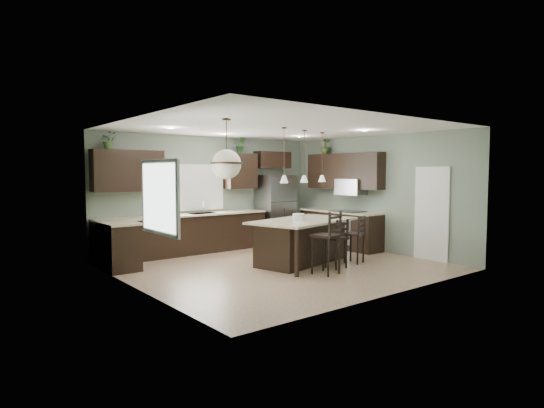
{
  "coord_description": "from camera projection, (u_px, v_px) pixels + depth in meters",
  "views": [
    {
      "loc": [
        -5.83,
        -7.08,
        1.92
      ],
      "look_at": [
        0.1,
        0.4,
        1.25
      ],
      "focal_mm": 30.0,
      "sensor_mm": 36.0,
      "label": 1
    }
  ],
  "objects": [
    {
      "name": "wall_oven_front",
      "position": [
        340.0,
        232.0,
        11.2
      ],
      "size": [
        0.01,
        0.72,
        0.6
      ],
      "primitive_type": "cube",
      "color": "gray",
      "rests_on": "right_lower_cabs"
    },
    {
      "name": "back_lower_cabs",
      "position": [
        186.0,
        235.0,
        10.64
      ],
      "size": [
        4.2,
        0.6,
        0.9
      ],
      "primitive_type": "cube",
      "color": "black",
      "rests_on": "ground"
    },
    {
      "name": "chandelier",
      "position": [
        226.0,
        149.0,
        7.52
      ],
      "size": [
        0.53,
        0.53,
        0.99
      ],
      "primitive_type": null,
      "color": "beige",
      "rests_on": "room_shell"
    },
    {
      "name": "left_return_cabs",
      "position": [
        119.0,
        247.0,
        8.9
      ],
      "size": [
        0.6,
        0.9,
        0.9
      ],
      "primitive_type": "cube",
      "color": "black",
      "rests_on": "ground"
    },
    {
      "name": "back_countertop",
      "position": [
        186.0,
        215.0,
        10.59
      ],
      "size": [
        4.2,
        0.66,
        0.04
      ],
      "primitive_type": "cube",
      "color": "beige",
      "rests_on": "back_lower_cabs"
    },
    {
      "name": "microwave",
      "position": [
        351.0,
        187.0,
        11.36
      ],
      "size": [
        0.4,
        0.75,
        0.4
      ],
      "primitive_type": "cube",
      "color": "gray",
      "rests_on": "right_upper_cabs"
    },
    {
      "name": "back_upper_left",
      "position": [
        128.0,
        171.0,
        9.83
      ],
      "size": [
        1.55,
        0.34,
        0.9
      ],
      "primitive_type": "cube",
      "color": "black",
      "rests_on": "room_shell"
    },
    {
      "name": "back_upper_right",
      "position": [
        241.0,
        171.0,
        11.66
      ],
      "size": [
        0.85,
        0.34,
        0.9
      ],
      "primitive_type": "cube",
      "color": "black",
      "rests_on": "room_shell"
    },
    {
      "name": "cooktop",
      "position": [
        348.0,
        211.0,
        11.34
      ],
      "size": [
        0.58,
        0.75,
        0.02
      ],
      "primitive_type": "cube",
      "color": "black",
      "rests_on": "right_countertop"
    },
    {
      "name": "right_countertop",
      "position": [
        340.0,
        212.0,
        11.56
      ],
      "size": [
        0.66,
        2.35,
        0.04
      ],
      "primitive_type": "cube",
      "color": "beige",
      "rests_on": "right_lower_cabs"
    },
    {
      "name": "plant_back_right",
      "position": [
        241.0,
        145.0,
        11.57
      ],
      "size": [
        0.3,
        0.27,
        0.44
      ],
      "primitive_type": "imported",
      "rotation": [
        0.0,
        0.0,
        -0.34
      ],
      "color": "#23491F",
      "rests_on": "back_upper_right"
    },
    {
      "name": "bar_stool_right",
      "position": [
        354.0,
        239.0,
        9.57
      ],
      "size": [
        0.47,
        0.47,
        1.01
      ],
      "primitive_type": "cube",
      "rotation": [
        0.0,
        0.0,
        0.29
      ],
      "color": "black",
      "rests_on": "ground"
    },
    {
      "name": "plant_back_left",
      "position": [
        109.0,
        141.0,
        9.5
      ],
      "size": [
        0.37,
        0.34,
        0.36
      ],
      "primitive_type": "imported",
      "rotation": [
        0.0,
        0.0,
        -0.18
      ],
      "color": "#355425",
      "rests_on": "back_upper_left"
    },
    {
      "name": "bar_stool_left",
      "position": [
        326.0,
        243.0,
        8.51
      ],
      "size": [
        0.52,
        0.52,
        1.2
      ],
      "primitive_type": "cube",
      "rotation": [
        0.0,
        0.0,
        0.19
      ],
      "color": "black",
      "rests_on": "ground"
    },
    {
      "name": "right_upper_cabs",
      "position": [
        344.0,
        171.0,
        11.58
      ],
      "size": [
        0.34,
        2.35,
        0.9
      ],
      "primitive_type": "cube",
      "color": "black",
      "rests_on": "room_shell"
    },
    {
      "name": "fridge_header",
      "position": [
        273.0,
        160.0,
        12.29
      ],
      "size": [
        1.05,
        0.34,
        0.45
      ],
      "primitive_type": "cube",
      "color": "black",
      "rests_on": "room_shell"
    },
    {
      "name": "ground",
      "position": [
        280.0,
        266.0,
        9.28
      ],
      "size": [
        6.0,
        6.0,
        0.0
      ],
      "primitive_type": "plane",
      "color": "#9E8466",
      "rests_on": "ground"
    },
    {
      "name": "sink_inset",
      "position": [
        203.0,
        213.0,
        10.87
      ],
      "size": [
        0.7,
        0.45,
        0.01
      ],
      "primitive_type": "cube",
      "color": "gray",
      "rests_on": "back_countertop"
    },
    {
      "name": "window_back",
      "position": [
        196.0,
        187.0,
        11.06
      ],
      "size": [
        1.35,
        0.02,
        1.0
      ],
      "primitive_type": "cube",
      "color": "white",
      "rests_on": "room_shell"
    },
    {
      "name": "refrigerator",
      "position": [
        275.0,
        209.0,
        12.15
      ],
      "size": [
        0.9,
        0.74,
        1.85
      ],
      "primitive_type": "cube",
      "color": "gray",
      "rests_on": "ground"
    },
    {
      "name": "serving_dish",
      "position": [
        299.0,
        217.0,
        9.36
      ],
      "size": [
        0.24,
        0.24,
        0.14
      ],
      "primitive_type": "cylinder",
      "color": "silver",
      "rests_on": "kitchen_island"
    },
    {
      "name": "pendant_right",
      "position": [
        322.0,
        157.0,
        9.98
      ],
      "size": [
        0.17,
        0.17,
        1.1
      ],
      "primitive_type": null,
      "color": "white",
      "rests_on": "room_shell"
    },
    {
      "name": "left_return_countertop",
      "position": [
        120.0,
        223.0,
        8.88
      ],
      "size": [
        0.66,
        0.96,
        0.04
      ],
      "primitive_type": "cube",
      "color": "beige",
      "rests_on": "left_return_cabs"
    },
    {
      "name": "bar_stool_center",
      "position": [
        336.0,
        244.0,
        9.06
      ],
      "size": [
        0.37,
        0.37,
        1.0
      ],
      "primitive_type": "cube",
      "rotation": [
        0.0,
        0.0,
        -0.0
      ],
      "color": "black",
      "rests_on": "ground"
    },
    {
      "name": "right_lower_cabs",
      "position": [
        340.0,
        230.0,
        11.6
      ],
      "size": [
        0.6,
        2.35,
        0.9
      ],
      "primitive_type": "cube",
      "color": "black",
      "rests_on": "ground"
    },
    {
      "name": "pantry_door",
      "position": [
        432.0,
        214.0,
        9.84
      ],
      "size": [
        0.04,
        0.82,
        2.04
      ],
      "primitive_type": "cube",
      "color": "white",
      "rests_on": "ground"
    },
    {
      "name": "pendant_center",
      "position": [
        304.0,
        156.0,
        9.43
      ],
      "size": [
        0.17,
        0.17,
        1.1
      ],
      "primitive_type": null,
      "color": "silver",
      "rests_on": "room_shell"
    },
    {
      "name": "faucet",
      "position": [
        204.0,
        207.0,
        10.83
      ],
      "size": [
        0.02,
        0.02,
        0.28
      ],
      "primitive_type": "cylinder",
      "color": "silver",
      "rests_on": "back_countertop"
    },
    {
      "name": "window_left",
      "position": [
        159.0,
        197.0,
        6.7
      ],
      "size": [
        0.02,
        1.1,
        1.0
      ],
      "primitive_type": "cube",
      "color": "white",
      "rests_on": "room_shell"
    },
    {
      "name": "pendant_left",
      "position": [
        284.0,
        155.0,
        8.89
      ],
      "size": [
        0.17,
        0.17,
        1.1
      ],
      "primitive_type": null,
      "color": "white",
      "rests_on": "room_shell"
    },
    {
      "name": "plant_right_wall",
      "position": [
        325.0,
        146.0,
        12.03
      ],
      "size": [
        0.26,
        0.26,
        0.43
      ],
      "primitive_type": "imported",
      "rotation": [
        0.0,
        0.0,
        -0.1
      ],
      "color": "#314B21",
      "rests_on": "right_upper_cabs"
    },
    {
      "name": "room_shell",
      "position": [
        280.0,
        183.0,
        9.16
      ],
      "size": [
        6.0,
        6.0,
        6.0
      ],
      "color": "slate",
      "rests_on": "ground"
    },
    {
      "name": "kitchen_island",
      "position": [
        304.0,
        241.0,
        9.56
      ],
      "size": [
        2.61,
        1.85,
        0.92
      ],
      "primitive_type": "cube",
      "rotation": [
        0.0,
        0.0,
        0.23
      ],
      "color": "black",
      "rests_on": "ground"
    }
  ]
}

